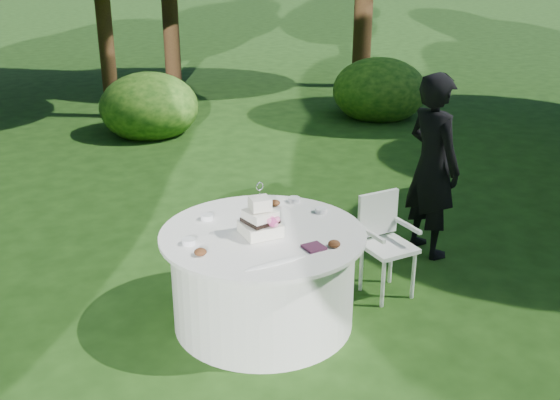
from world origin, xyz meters
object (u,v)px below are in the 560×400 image
object	(u,v)px
table	(263,277)
chair	(384,236)
cake	(261,221)
napkins	(314,247)
guest	(433,166)

from	to	relation	value
table	chair	distance (m)	1.12
cake	napkins	bearing A→B (deg)	-60.58
napkins	chair	distance (m)	1.03
guest	table	bearing A→B (deg)	101.48
chair	table	bearing A→B (deg)	176.54
table	chair	bearing A→B (deg)	-3.46
cake	chair	bearing A→B (deg)	-1.52
chair	cake	bearing A→B (deg)	178.48
napkins	table	xyz separation A→B (m)	(-0.19, 0.43, -0.39)
table	chair	xyz separation A→B (m)	(1.11, -0.07, 0.13)
napkins	guest	world-z (taller)	guest
napkins	cake	distance (m)	0.46
napkins	chair	xyz separation A→B (m)	(0.92, 0.36, -0.26)
napkins	chair	bearing A→B (deg)	21.40
guest	table	world-z (taller)	guest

